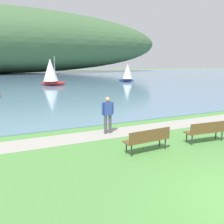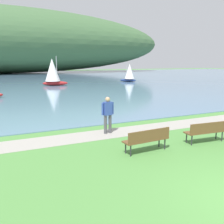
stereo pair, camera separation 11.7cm
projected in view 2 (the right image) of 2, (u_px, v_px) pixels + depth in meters
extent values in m
cube|color=#5B7F9E|center=(26.00, 79.00, 48.78)|extent=(180.00, 80.00, 0.04)
ellipsoid|color=#42663D|center=(4.00, 40.00, 70.25)|extent=(100.66, 28.00, 18.51)
cube|color=#A39E93|center=(124.00, 132.00, 11.81)|extent=(60.00, 1.50, 0.01)
cube|color=brown|center=(205.00, 132.00, 10.20)|extent=(1.83, 0.62, 0.05)
cube|color=brown|center=(209.00, 127.00, 9.96)|extent=(1.80, 0.18, 0.40)
cylinder|color=#2D2D33|center=(187.00, 138.00, 10.14)|extent=(0.05, 0.05, 0.45)
cylinder|color=#2D2D33|center=(216.00, 134.00, 10.66)|extent=(0.05, 0.05, 0.45)
cylinder|color=#2D2D33|center=(192.00, 140.00, 9.83)|extent=(0.05, 0.05, 0.45)
cylinder|color=#2D2D33|center=(222.00, 136.00, 10.35)|extent=(0.05, 0.05, 0.45)
cube|color=brown|center=(146.00, 140.00, 9.13)|extent=(1.83, 0.59, 0.05)
cube|color=brown|center=(149.00, 135.00, 8.90)|extent=(1.80, 0.15, 0.40)
cylinder|color=#2D2D33|center=(126.00, 147.00, 8.96)|extent=(0.05, 0.05, 0.45)
cylinder|color=#2D2D33|center=(159.00, 141.00, 9.67)|extent=(0.05, 0.05, 0.45)
cylinder|color=#2D2D33|center=(131.00, 150.00, 8.67)|extent=(0.05, 0.05, 0.45)
cylinder|color=#2D2D33|center=(165.00, 144.00, 9.38)|extent=(0.05, 0.05, 0.45)
cylinder|color=#4C4C51|center=(105.00, 125.00, 11.38)|extent=(0.14, 0.14, 0.88)
cylinder|color=#4C4C51|center=(110.00, 124.00, 11.49)|extent=(0.14, 0.14, 0.88)
cube|color=#334CA5|center=(108.00, 108.00, 11.29)|extent=(0.39, 0.24, 0.60)
sphere|color=tan|center=(108.00, 99.00, 11.20)|extent=(0.22, 0.22, 0.22)
cylinder|color=#334CA5|center=(103.00, 109.00, 11.17)|extent=(0.09, 0.09, 0.56)
cylinder|color=#334CA5|center=(113.00, 108.00, 11.41)|extent=(0.09, 0.09, 0.56)
ellipsoid|color=#B22323|center=(55.00, 83.00, 34.64)|extent=(3.57, 1.80, 0.60)
cylinder|color=#B2B2B2|center=(57.00, 69.00, 34.29)|extent=(0.09, 0.09, 3.44)
cone|color=white|center=(52.00, 70.00, 34.22)|extent=(2.49, 2.49, 3.10)
ellipsoid|color=navy|center=(128.00, 80.00, 41.27)|extent=(2.49, 2.46, 0.48)
cylinder|color=#B2B2B2|center=(127.00, 70.00, 41.02)|extent=(0.07, 0.07, 2.74)
cone|color=white|center=(130.00, 71.00, 40.90)|extent=(2.30, 2.30, 2.46)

